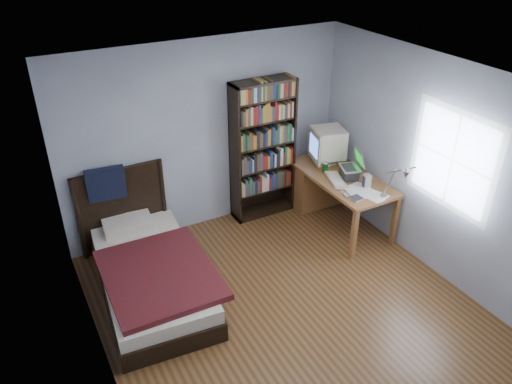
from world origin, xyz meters
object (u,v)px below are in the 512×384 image
(laptop, at_px, (351,170))
(speaker, at_px, (367,181))
(desk, at_px, (321,183))
(bed, at_px, (148,269))
(soda_can, at_px, (325,168))
(crt_monitor, at_px, (326,144))
(bookshelf, at_px, (263,150))
(keyboard, at_px, (336,180))
(desk_lamp, at_px, (403,176))

(laptop, bearing_deg, speaker, -86.83)
(desk, xyz_separation_m, bed, (-2.71, -0.50, -0.16))
(soda_can, bearing_deg, bed, -174.33)
(crt_monitor, distance_m, bookshelf, 0.87)
(keyboard, relative_size, speaker, 2.55)
(speaker, distance_m, soda_can, 0.62)
(crt_monitor, bearing_deg, keyboard, -110.43)
(crt_monitor, relative_size, laptop, 1.41)
(keyboard, height_order, speaker, speaker)
(laptop, bearing_deg, bed, 179.57)
(desk_lamp, bearing_deg, soda_can, 96.05)
(bookshelf, bearing_deg, crt_monitor, -21.29)
(laptop, relative_size, bookshelf, 0.20)
(desk, relative_size, bookshelf, 0.82)
(desk, distance_m, crt_monitor, 0.60)
(keyboard, bearing_deg, speaker, -35.20)
(desk_lamp, relative_size, bed, 0.27)
(crt_monitor, relative_size, keyboard, 1.20)
(keyboard, bearing_deg, desk_lamp, -63.26)
(laptop, xyz_separation_m, speaker, (0.02, -0.30, -0.02))
(desk, bearing_deg, bookshelf, 158.55)
(keyboard, distance_m, bed, 2.60)
(soda_can, bearing_deg, speaker, -69.29)
(laptop, xyz_separation_m, desk_lamp, (-0.07, -0.96, 0.38))
(desk, height_order, soda_can, soda_can)
(desk_lamp, xyz_separation_m, keyboard, (-0.15, 0.97, -0.47))
(bed, bearing_deg, bookshelf, 22.75)
(desk, height_order, keyboard, keyboard)
(laptop, bearing_deg, bookshelf, 135.46)
(soda_can, bearing_deg, crt_monitor, 54.65)
(laptop, distance_m, desk_lamp, 1.04)
(desk_lamp, distance_m, speaker, 0.77)
(bed, bearing_deg, soda_can, 5.67)
(bed, bearing_deg, keyboard, -0.16)
(crt_monitor, height_order, desk_lamp, desk_lamp)
(speaker, bearing_deg, desk, 108.31)
(bookshelf, bearing_deg, speaker, -52.79)
(speaker, distance_m, bookshelf, 1.43)
(soda_can, bearing_deg, desk, 61.88)
(soda_can, xyz_separation_m, bookshelf, (-0.64, 0.55, 0.17))
(bookshelf, bearing_deg, bed, -157.25)
(keyboard, relative_size, bed, 0.20)
(desk, bearing_deg, soda_can, -118.12)
(desk, bearing_deg, bed, -169.43)
(desk, height_order, speaker, speaker)
(laptop, bearing_deg, crt_monitor, 93.65)
(desk, relative_size, bed, 0.71)
(crt_monitor, relative_size, bed, 0.24)
(desk_lamp, bearing_deg, keyboard, 98.66)
(soda_can, bearing_deg, keyboard, -93.79)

